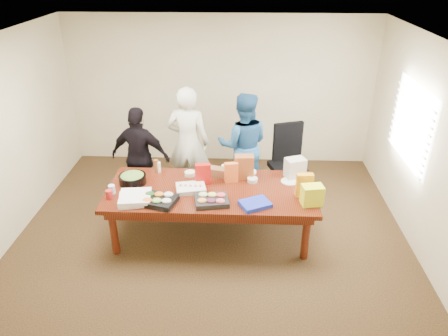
{
  "coord_description": "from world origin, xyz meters",
  "views": [
    {
      "loc": [
        0.39,
        -4.92,
        3.61
      ],
      "look_at": [
        0.17,
        0.1,
        1.03
      ],
      "focal_mm": 33.86,
      "sensor_mm": 36.0,
      "label": 1
    }
  ],
  "objects_px": {
    "office_chair": "(288,165)",
    "person_right": "(243,145)",
    "sheet_cake": "(191,188)",
    "salad_bowl": "(133,179)",
    "conference_table": "(211,213)",
    "person_center": "(188,143)"
  },
  "relations": [
    {
      "from": "person_center",
      "to": "sheet_cake",
      "type": "relative_size",
      "value": 4.78
    },
    {
      "from": "conference_table",
      "to": "salad_bowl",
      "type": "xyz_separation_m",
      "value": [
        -1.09,
        0.13,
        0.44
      ]
    },
    {
      "from": "person_center",
      "to": "sheet_cake",
      "type": "bearing_deg",
      "value": 104.77
    },
    {
      "from": "sheet_cake",
      "to": "salad_bowl",
      "type": "distance_m",
      "value": 0.84
    },
    {
      "from": "person_right",
      "to": "conference_table",
      "type": "bearing_deg",
      "value": 70.73
    },
    {
      "from": "office_chair",
      "to": "person_right",
      "type": "relative_size",
      "value": 0.67
    },
    {
      "from": "person_center",
      "to": "person_right",
      "type": "xyz_separation_m",
      "value": [
        0.87,
        0.09,
        -0.06
      ]
    },
    {
      "from": "conference_table",
      "to": "person_center",
      "type": "distance_m",
      "value": 1.35
    },
    {
      "from": "conference_table",
      "to": "person_right",
      "type": "height_order",
      "value": "person_right"
    },
    {
      "from": "salad_bowl",
      "to": "person_center",
      "type": "bearing_deg",
      "value": 57.32
    },
    {
      "from": "sheet_cake",
      "to": "salad_bowl",
      "type": "xyz_separation_m",
      "value": [
        -0.83,
        0.17,
        0.03
      ]
    },
    {
      "from": "person_right",
      "to": "sheet_cake",
      "type": "distance_m",
      "value": 1.46
    },
    {
      "from": "person_center",
      "to": "salad_bowl",
      "type": "bearing_deg",
      "value": 63.91
    },
    {
      "from": "sheet_cake",
      "to": "salad_bowl",
      "type": "bearing_deg",
      "value": 156.21
    },
    {
      "from": "conference_table",
      "to": "sheet_cake",
      "type": "height_order",
      "value": "sheet_cake"
    },
    {
      "from": "conference_table",
      "to": "salad_bowl",
      "type": "relative_size",
      "value": 7.5
    },
    {
      "from": "person_right",
      "to": "person_center",
      "type": "bearing_deg",
      "value": 5.49
    },
    {
      "from": "person_right",
      "to": "sheet_cake",
      "type": "xyz_separation_m",
      "value": [
        -0.7,
        -1.28,
        -0.08
      ]
    },
    {
      "from": "person_center",
      "to": "person_right",
      "type": "height_order",
      "value": "person_center"
    },
    {
      "from": "office_chair",
      "to": "salad_bowl",
      "type": "bearing_deg",
      "value": -173.99
    },
    {
      "from": "office_chair",
      "to": "sheet_cake",
      "type": "bearing_deg",
      "value": -158.44
    },
    {
      "from": "conference_table",
      "to": "office_chair",
      "type": "distance_m",
      "value": 1.62
    }
  ]
}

